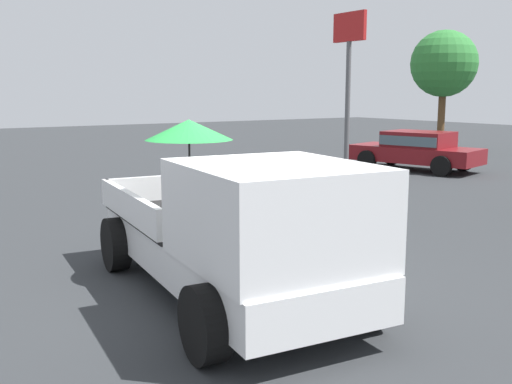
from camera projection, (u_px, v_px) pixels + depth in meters
name	position (u px, v px, depth m)	size (l,w,h in m)	color
ground_plane	(223.00, 294.00, 7.88)	(80.00, 80.00, 0.00)	#2D3033
pickup_truck_main	(237.00, 231.00, 7.32)	(5.23, 2.70, 2.29)	black
parked_sedan_far	(416.00, 149.00, 20.23)	(4.61, 2.82, 1.33)	black
motel_sign	(349.00, 61.00, 18.80)	(1.40, 0.16, 5.12)	#59595B
tree_by_lot	(444.00, 64.00, 26.35)	(2.94, 2.94, 5.36)	brown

